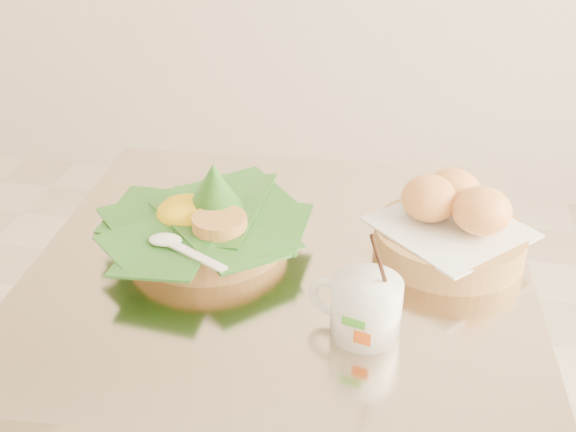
% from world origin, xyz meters
% --- Properties ---
extents(cafe_table, '(0.74, 0.74, 0.75)m').
position_xyz_m(cafe_table, '(0.12, 0.06, 0.53)').
color(cafe_table, gray).
rests_on(cafe_table, floor).
extents(rice_basket, '(0.29, 0.29, 0.15)m').
position_xyz_m(rice_basket, '(0.00, 0.08, 0.79)').
color(rice_basket, tan).
rests_on(rice_basket, cafe_table).
extents(bread_basket, '(0.26, 0.26, 0.11)m').
position_xyz_m(bread_basket, '(0.36, 0.12, 0.79)').
color(bread_basket, tan).
rests_on(bread_basket, cafe_table).
extents(coffee_mug, '(0.12, 0.09, 0.15)m').
position_xyz_m(coffee_mug, '(0.25, -0.09, 0.79)').
color(coffee_mug, white).
rests_on(coffee_mug, cafe_table).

